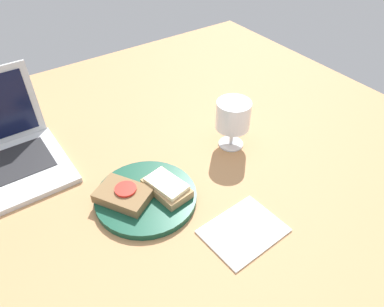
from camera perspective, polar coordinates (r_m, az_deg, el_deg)
wooden_table at (r=88.27cm, az=-0.62°, el=-4.14°), size 140.00×140.00×3.00cm
plate at (r=82.08cm, az=-7.02°, el=-6.60°), size 22.03×22.03×1.49cm
sandwich_with_cheese at (r=80.90cm, az=-3.88°, el=-5.10°), size 7.63×11.26×2.81cm
sandwich_with_tomato at (r=80.69cm, az=-10.37°, el=-6.14°), size 12.26×13.46×2.70cm
wine_glass at (r=91.52cm, az=6.28°, el=5.59°), size 8.41×8.41×12.64cm
napkin at (r=77.09cm, az=8.09°, el=-11.45°), size 16.23×12.87×0.40cm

